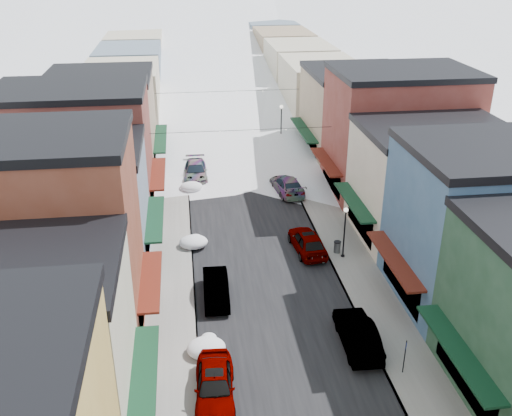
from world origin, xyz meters
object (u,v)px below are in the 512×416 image
object	(u,v)px
car_silver_sedan	(215,385)
car_green_sedan	(358,334)
car_dark_hatch	(216,288)
trash_can	(337,247)
streetlamp_near	(345,226)

from	to	relation	value
car_silver_sedan	car_green_sedan	size ratio (longest dim) A/B	0.98
car_silver_sedan	car_dark_hatch	world-z (taller)	car_silver_sedan
car_dark_hatch	trash_can	xyz separation A→B (m)	(9.45, 4.79, -0.16)
car_dark_hatch	trash_can	distance (m)	10.60
car_silver_sedan	trash_can	world-z (taller)	car_silver_sedan
trash_can	streetlamp_near	xyz separation A→B (m)	(0.27, -0.67, 2.05)
car_green_sedan	trash_can	xyz separation A→B (m)	(1.64, 10.73, -0.24)
car_green_sedan	streetlamp_near	world-z (taller)	streetlamp_near
trash_can	car_dark_hatch	bearing A→B (deg)	-153.13
car_silver_sedan	car_dark_hatch	bearing A→B (deg)	89.10
car_silver_sedan	car_dark_hatch	distance (m)	9.16
car_silver_sedan	streetlamp_near	distance (m)	16.93
car_silver_sedan	car_green_sedan	distance (m)	9.06
streetlamp_near	car_green_sedan	bearing A→B (deg)	-100.76
car_dark_hatch	car_silver_sedan	bearing A→B (deg)	-93.15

